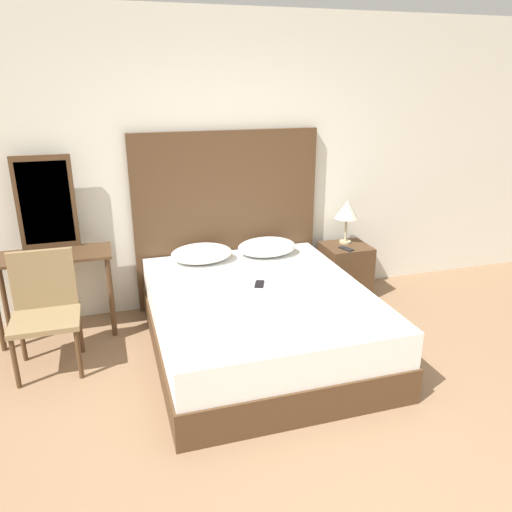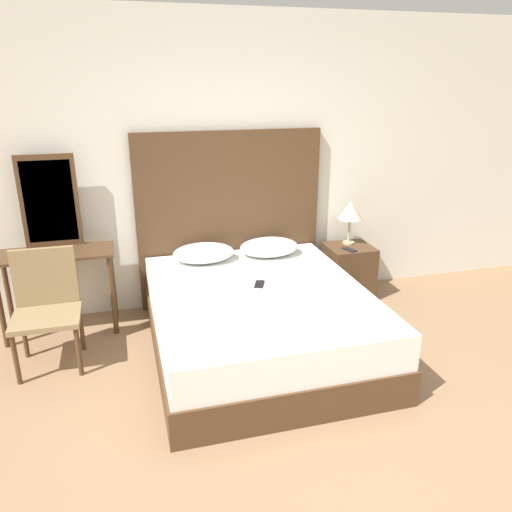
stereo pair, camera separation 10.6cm
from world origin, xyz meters
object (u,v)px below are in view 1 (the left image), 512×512
table_lamp (347,210)px  nightstand (345,271)px  phone_on_bed (259,284)px  chair (45,304)px  bed (260,321)px  vanity_desk (53,270)px  phone_on_nightstand (346,249)px

table_lamp → nightstand: bearing=-105.3°
phone_on_bed → chair: chair is taller
table_lamp → chair: size_ratio=0.49×
bed → phone_on_bed: bearing=74.2°
bed → vanity_desk: 1.79m
chair → nightstand: bearing=10.2°
bed → phone_on_nightstand: (1.11, 0.69, 0.28)m
phone_on_nightstand → vanity_desk: 2.68m
phone_on_bed → nightstand: size_ratio=0.31×
phone_on_nightstand → chair: bearing=-171.7°
phone_on_nightstand → table_lamp: bearing=67.4°
phone_on_bed → table_lamp: bearing=33.9°
chair → bed: bearing=-10.4°
phone_on_bed → nightstand: phone_on_bed is taller
vanity_desk → phone_on_nightstand: bearing=-2.0°
bed → nightstand: size_ratio=3.74×
vanity_desk → chair: chair is taller
nightstand → phone_on_nightstand: size_ratio=3.29×
bed → nightstand: (1.16, 0.79, 0.00)m
bed → table_lamp: (1.18, 0.88, 0.61)m
phone_on_bed → chair: size_ratio=0.18×
nightstand → table_lamp: 0.61m
phone_on_bed → vanity_desk: bearing=157.0°
nightstand → table_lamp: table_lamp is taller
phone_on_nightstand → chair: 2.75m
phone_on_nightstand → nightstand: bearing=62.0°
bed → chair: chair is taller
bed → vanity_desk: size_ratio=2.10×
bed → vanity_desk: vanity_desk is taller
nightstand → phone_on_nightstand: (-0.05, -0.10, 0.28)m
phone_on_bed → table_lamp: size_ratio=0.38×
bed → phone_on_bed: 0.30m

